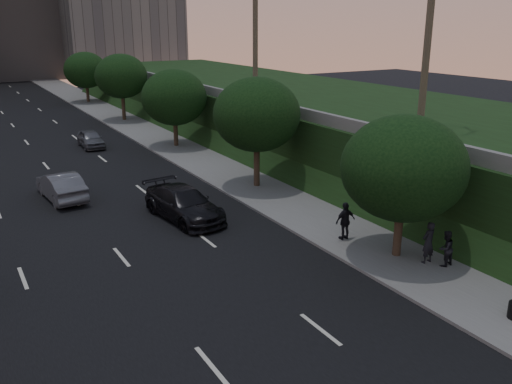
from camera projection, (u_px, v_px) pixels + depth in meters
road_surface at (51, 172)px, 36.67m from camera, size 16.00×140.00×0.02m
sidewalk_right at (191, 154)px, 41.57m from camera, size 4.50×140.00×0.15m
embankment at (330, 119)px, 44.97m from camera, size 18.00×90.00×4.00m
parapet_wall at (240, 98)px, 40.19m from camera, size 0.35×90.00×0.70m
office_block_mid at (1, 2)px, 94.98m from camera, size 22.00×18.00×26.00m
tree_right_a at (403, 168)px, 22.27m from camera, size 5.20×5.20×6.24m
tree_right_b at (257, 115)px, 32.01m from camera, size 5.20×5.20×6.74m
tree_right_c at (174, 97)px, 42.87m from camera, size 5.20×5.20×6.24m
tree_right_d at (121, 76)px, 54.26m from camera, size 5.20×5.20×6.74m
tree_right_e at (85, 70)px, 66.78m from camera, size 5.20×5.20×6.24m
sedan_mid_left at (61, 186)px, 30.93m from camera, size 2.10×4.98×1.60m
sedan_near_right at (184, 204)px, 27.88m from camera, size 2.97×5.87×1.63m
sedan_far_right at (91, 139)px, 43.81m from camera, size 1.73×4.12×1.39m
pedestrian_a at (428, 242)px, 22.41m from camera, size 0.68×0.47×1.80m
pedestrian_b at (446, 248)px, 22.17m from camera, size 0.78×0.62×1.53m
pedestrian_c at (345, 221)px, 24.85m from camera, size 1.05×0.45×1.79m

